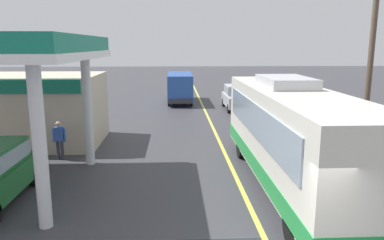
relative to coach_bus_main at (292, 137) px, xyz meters
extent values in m
plane|color=#38383D|center=(-1.73, 13.69, -1.72)|extent=(120.00, 120.00, 0.00)
cube|color=#D8CC4C|center=(-1.73, 8.69, -1.72)|extent=(0.16, 50.00, 0.01)
cube|color=silver|center=(0.00, 0.01, 0.16)|extent=(2.50, 11.00, 2.90)
cube|color=#1E8C3F|center=(0.00, 0.01, -0.94)|extent=(2.54, 11.04, 0.56)
cube|color=#8C9EAD|center=(0.00, -5.43, 0.71)|extent=(2.30, 0.10, 1.40)
cube|color=#8C9EAD|center=(-1.27, 0.01, 0.61)|extent=(0.06, 9.35, 1.10)
cube|color=#8C9EAD|center=(1.27, 0.01, 0.61)|extent=(0.06, 9.35, 1.10)
cube|color=white|center=(0.00, -5.42, 1.41)|extent=(1.75, 0.08, 0.32)
cube|color=#B2B2B7|center=(0.00, 1.01, 1.79)|extent=(1.60, 2.80, 0.36)
cylinder|color=black|center=(-1.10, -3.89, -1.22)|extent=(0.30, 1.00, 1.00)
cylinder|color=black|center=(1.10, -3.89, -1.22)|extent=(0.30, 1.00, 1.00)
cylinder|color=black|center=(-1.10, 3.31, -1.22)|extent=(0.30, 1.00, 1.00)
cylinder|color=black|center=(1.10, 3.31, -1.22)|extent=(0.30, 1.00, 1.00)
cylinder|color=silver|center=(-7.46, -2.69, 0.58)|extent=(0.36, 0.36, 4.60)
cylinder|color=silver|center=(-7.46, 2.71, 0.58)|extent=(0.36, 0.36, 4.60)
cube|color=beige|center=(-11.16, 6.21, -0.02)|extent=(7.00, 4.40, 3.40)
cube|color=#147259|center=(-11.16, 3.97, 1.33)|extent=(6.30, 0.10, 0.60)
cylinder|color=black|center=(-8.88, 0.40, -1.40)|extent=(0.20, 0.64, 0.64)
cube|color=#264C9E|center=(-3.54, 19.28, -0.33)|extent=(2.00, 6.00, 2.10)
cube|color=#8C9EAD|center=(-3.54, 19.28, 0.07)|extent=(2.04, 5.10, 0.80)
cube|color=#2D2D33|center=(-3.54, 16.23, -1.18)|extent=(1.90, 0.16, 0.36)
cylinder|color=black|center=(-4.42, 17.28, -1.34)|extent=(0.22, 0.76, 0.76)
cylinder|color=black|center=(-2.66, 17.28, -1.34)|extent=(0.22, 0.76, 0.76)
cylinder|color=black|center=(-4.42, 21.28, -1.34)|extent=(0.22, 0.76, 0.76)
cylinder|color=black|center=(-2.66, 21.28, -1.34)|extent=(0.22, 0.76, 0.76)
cylinder|color=#33333F|center=(-8.96, 3.36, -1.31)|extent=(0.14, 0.14, 0.82)
cylinder|color=#33333F|center=(-8.78, 3.36, -1.31)|extent=(0.14, 0.14, 0.82)
cube|color=#3359B2|center=(-8.87, 3.36, -0.60)|extent=(0.36, 0.22, 0.60)
sphere|color=tan|center=(-8.87, 3.36, -0.17)|extent=(0.22, 0.22, 0.22)
cylinder|color=#3359B2|center=(-9.10, 3.36, -0.65)|extent=(0.09, 0.09, 0.58)
cylinder|color=#3359B2|center=(-8.64, 3.36, -0.65)|extent=(0.09, 0.09, 0.58)
cylinder|color=#33333F|center=(-10.04, 0.58, -1.31)|extent=(0.14, 0.14, 0.82)
cylinder|color=#BF3333|center=(-9.90, 0.58, -0.65)|extent=(0.09, 0.09, 0.58)
cube|color=#B2B2B7|center=(0.66, 15.50, -1.00)|extent=(1.70, 4.20, 0.80)
cube|color=#B2B2B7|center=(0.66, 15.70, -0.25)|extent=(1.50, 2.31, 0.70)
cube|color=#8C9EAD|center=(0.66, 15.70, -0.25)|extent=(1.53, 2.35, 0.49)
cylinder|color=black|center=(-0.09, 14.00, -1.40)|extent=(0.20, 0.64, 0.64)
cylinder|color=black|center=(1.41, 14.00, -1.40)|extent=(0.20, 0.64, 0.64)
cylinder|color=black|center=(-0.09, 17.00, -1.40)|extent=(0.20, 0.64, 0.64)
cylinder|color=black|center=(1.41, 17.00, -1.40)|extent=(0.20, 0.64, 0.64)
cylinder|color=brown|center=(4.27, 3.31, 2.34)|extent=(0.24, 0.24, 8.12)
camera|label=1|loc=(-3.96, -12.08, 3.08)|focal=34.69mm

